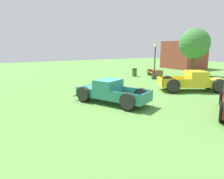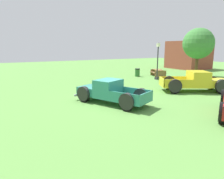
{
  "view_description": "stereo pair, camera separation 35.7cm",
  "coord_description": "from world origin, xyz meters",
  "px_view_note": "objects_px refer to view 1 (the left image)",
  "views": [
    {
      "loc": [
        10.97,
        -6.53,
        3.53
      ],
      "look_at": [
        0.22,
        -0.03,
        0.9
      ],
      "focal_mm": 32.95,
      "sensor_mm": 36.0,
      "label": 1
    },
    {
      "loc": [
        11.15,
        -6.22,
        3.53
      ],
      "look_at": [
        0.22,
        -0.03,
        0.9
      ],
      "focal_mm": 32.95,
      "sensor_mm": 36.0,
      "label": 2
    }
  ],
  "objects_px": {
    "pickup_truck_behind_left": "(196,81)",
    "lamp_post_far": "(155,60)",
    "trash_can": "(134,72)",
    "picnic_table": "(155,72)",
    "oak_tree_west": "(194,44)",
    "pickup_truck_foreground": "(107,92)"
  },
  "relations": [
    {
      "from": "pickup_truck_behind_left",
      "to": "lamp_post_far",
      "type": "bearing_deg",
      "value": 168.81
    },
    {
      "from": "picnic_table",
      "to": "oak_tree_west",
      "type": "bearing_deg",
      "value": 56.5
    },
    {
      "from": "pickup_truck_foreground",
      "to": "picnic_table",
      "type": "bearing_deg",
      "value": 124.57
    },
    {
      "from": "lamp_post_far",
      "to": "picnic_table",
      "type": "relative_size",
      "value": 1.78
    },
    {
      "from": "pickup_truck_foreground",
      "to": "lamp_post_far",
      "type": "bearing_deg",
      "value": 121.71
    },
    {
      "from": "pickup_truck_foreground",
      "to": "lamp_post_far",
      "type": "height_order",
      "value": "lamp_post_far"
    },
    {
      "from": "picnic_table",
      "to": "pickup_truck_foreground",
      "type": "bearing_deg",
      "value": -55.43
    },
    {
      "from": "lamp_post_far",
      "to": "trash_can",
      "type": "height_order",
      "value": "lamp_post_far"
    },
    {
      "from": "lamp_post_far",
      "to": "oak_tree_west",
      "type": "relative_size",
      "value": 0.7
    },
    {
      "from": "pickup_truck_foreground",
      "to": "pickup_truck_behind_left",
      "type": "xyz_separation_m",
      "value": [
        0.6,
        7.95,
        0.06
      ]
    },
    {
      "from": "pickup_truck_foreground",
      "to": "oak_tree_west",
      "type": "relative_size",
      "value": 0.91
    },
    {
      "from": "pickup_truck_behind_left",
      "to": "picnic_table",
      "type": "xyz_separation_m",
      "value": [
        -8.31,
        3.23,
        -0.28
      ]
    },
    {
      "from": "pickup_truck_behind_left",
      "to": "trash_can",
      "type": "relative_size",
      "value": 5.81
    },
    {
      "from": "picnic_table",
      "to": "oak_tree_west",
      "type": "distance_m",
      "value": 5.63
    },
    {
      "from": "pickup_truck_behind_left",
      "to": "trash_can",
      "type": "distance_m",
      "value": 9.28
    },
    {
      "from": "oak_tree_west",
      "to": "lamp_post_far",
      "type": "bearing_deg",
      "value": -94.61
    },
    {
      "from": "pickup_truck_foreground",
      "to": "lamp_post_far",
      "type": "relative_size",
      "value": 1.31
    },
    {
      "from": "trash_can",
      "to": "pickup_truck_foreground",
      "type": "bearing_deg",
      "value": -45.33
    },
    {
      "from": "pickup_truck_behind_left",
      "to": "lamp_post_far",
      "type": "distance_m",
      "value": 6.54
    },
    {
      "from": "pickup_truck_foreground",
      "to": "lamp_post_far",
      "type": "xyz_separation_m",
      "value": [
        -5.68,
        9.2,
        1.36
      ]
    },
    {
      "from": "lamp_post_far",
      "to": "pickup_truck_behind_left",
      "type": "bearing_deg",
      "value": -11.19
    },
    {
      "from": "pickup_truck_behind_left",
      "to": "picnic_table",
      "type": "bearing_deg",
      "value": 158.76
    }
  ]
}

